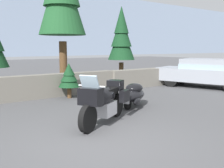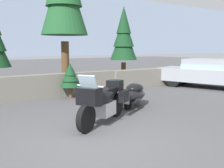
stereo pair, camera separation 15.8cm
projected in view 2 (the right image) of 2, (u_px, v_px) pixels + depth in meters
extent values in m
plane|color=#4C4C4F|center=(95.00, 140.00, 5.50)|extent=(80.00, 80.00, 0.00)
cube|color=slate|center=(24.00, 88.00, 9.68)|extent=(8.00, 0.46, 0.92)
cube|color=slate|center=(173.00, 75.00, 14.09)|extent=(8.00, 0.57, 0.90)
cylinder|color=black|center=(86.00, 119.00, 5.93)|extent=(0.64, 0.45, 0.66)
cylinder|color=black|center=(116.00, 105.00, 7.40)|extent=(0.64, 0.45, 0.66)
cube|color=silver|center=(104.00, 108.00, 6.70)|extent=(0.74, 0.68, 0.36)
ellipsoid|color=black|center=(102.00, 97.00, 6.57)|extent=(1.26, 0.98, 0.48)
cube|color=black|center=(89.00, 96.00, 5.99)|extent=(0.57, 0.63, 0.40)
cube|color=#9EB7C6|center=(88.00, 82.00, 5.90)|extent=(0.38, 0.48, 0.34)
cube|color=black|center=(107.00, 91.00, 6.82)|extent=(0.66, 0.59, 0.16)
cube|color=black|center=(115.00, 85.00, 7.23)|extent=(0.48, 0.51, 0.28)
cube|color=black|center=(124.00, 96.00, 7.09)|extent=(0.43, 0.34, 0.32)
cube|color=black|center=(105.00, 94.00, 7.35)|extent=(0.43, 0.34, 0.32)
cylinder|color=silver|center=(90.00, 86.00, 6.01)|extent=(0.38, 0.63, 0.04)
cylinder|color=silver|center=(87.00, 107.00, 5.94)|extent=(0.26, 0.19, 0.54)
cylinder|color=black|center=(128.00, 102.00, 8.20)|extent=(0.43, 0.31, 0.44)
cylinder|color=black|center=(137.00, 98.00, 8.94)|extent=(0.43, 0.31, 0.44)
ellipsoid|color=black|center=(133.00, 95.00, 8.55)|extent=(1.64, 1.34, 0.40)
ellipsoid|color=black|center=(135.00, 88.00, 8.68)|extent=(0.90, 0.84, 0.32)
cube|color=silver|center=(124.00, 100.00, 7.92)|extent=(0.21, 0.31, 0.24)
ellipsoid|color=black|center=(137.00, 102.00, 8.06)|extent=(0.52, 0.38, 0.20)
ellipsoid|color=black|center=(119.00, 100.00, 8.33)|extent=(0.52, 0.38, 0.20)
cylinder|color=silver|center=(119.00, 105.00, 7.58)|extent=(0.63, 0.39, 0.05)
cylinder|color=black|center=(173.00, 80.00, 12.96)|extent=(0.43, 0.71, 0.68)
cylinder|color=black|center=(185.00, 77.00, 14.19)|extent=(0.43, 0.71, 0.68)
cube|color=#999EA8|center=(207.00, 75.00, 12.71)|extent=(3.19, 4.85, 0.64)
cube|color=#999EA8|center=(212.00, 64.00, 12.50)|extent=(2.32, 2.86, 0.48)
cube|color=#9EB7C6|center=(212.00, 66.00, 12.52)|extent=(2.37, 2.92, 0.24)
cylinder|color=brown|center=(65.00, 65.00, 12.21)|extent=(0.36, 0.36, 2.25)
cylinder|color=brown|center=(123.00, 74.00, 13.66)|extent=(0.25, 0.25, 1.18)
cone|color=#143D1E|center=(124.00, 42.00, 13.43)|extent=(1.40, 1.40, 1.86)
cone|color=#143D1E|center=(124.00, 31.00, 13.35)|extent=(1.09, 1.09, 1.63)
cone|color=#143D1E|center=(124.00, 20.00, 13.27)|extent=(0.77, 0.77, 1.40)
cylinder|color=brown|center=(71.00, 93.00, 10.09)|extent=(0.16, 0.16, 0.39)
cone|color=#143D1E|center=(70.00, 79.00, 10.01)|extent=(0.84, 0.84, 0.62)
cone|color=#143D1E|center=(70.00, 74.00, 9.99)|extent=(0.65, 0.65, 0.54)
cone|color=#143D1E|center=(70.00, 69.00, 9.96)|extent=(0.46, 0.46, 0.47)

